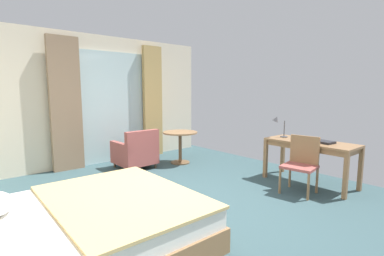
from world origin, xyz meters
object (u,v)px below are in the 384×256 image
desk_chair (301,161)px  bed (82,227)px  desk_lamp (278,122)px  closed_book (323,142)px  writing_desk (311,146)px  armchair_by_window (136,152)px  round_cafe_table (180,140)px

desk_chair → bed: bearing=170.5°
desk_chair → desk_lamp: (0.45, 0.72, 0.50)m
desk_lamp → closed_book: size_ratio=1.26×
writing_desk → armchair_by_window: bearing=122.2°
writing_desk → round_cafe_table: 2.61m
bed → closed_book: bearing=-9.7°
bed → writing_desk: size_ratio=1.47×
desk_lamp → armchair_by_window: desk_lamp is taller
bed → writing_desk: 3.68m
desk_lamp → round_cafe_table: 2.07m
desk_chair → desk_lamp: 0.99m
armchair_by_window → closed_book: bearing=-59.5°
round_cafe_table → desk_lamp: bearing=-67.9°
round_cafe_table → desk_chair: bearing=-83.2°
bed → closed_book: size_ratio=6.65×
desk_chair → armchair_by_window: (-1.24, 2.85, -0.16)m
desk_lamp → round_cafe_table: desk_lamp is taller
writing_desk → desk_lamp: desk_lamp is taller
round_cafe_table → bed: bearing=-144.0°
round_cafe_table → armchair_by_window: bearing=164.7°
writing_desk → armchair_by_window: armchair_by_window is taller
desk_lamp → armchair_by_window: size_ratio=0.51×
closed_book → armchair_by_window: bearing=127.1°
desk_lamp → writing_desk: bearing=-86.7°
armchair_by_window → desk_chair: bearing=-66.4°
closed_book → bed: bearing=176.9°
closed_book → armchair_by_window: size_ratio=0.40×
bed → desk_chair: (3.15, -0.53, 0.22)m
closed_book → writing_desk: bearing=97.9°
round_cafe_table → closed_book: bearing=-73.4°
bed → round_cafe_table: (2.84, 2.06, 0.25)m
round_cafe_table → writing_desk: bearing=-72.3°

